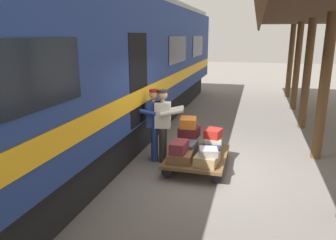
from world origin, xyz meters
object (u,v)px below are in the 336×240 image
Objects in this scene: suitcase_tan_vintage at (207,159)px; porter_in_overalls at (153,122)px; luggage_cart at (197,157)px; suitcase_burgundy_valise at (179,147)px; suitcase_navy_fabric at (210,152)px; porter_by_door at (164,123)px; suitcase_slate_roller at (185,148)px; suitcase_red_plastic at (213,133)px; suitcase_maroon_trunk at (189,132)px; suitcase_gray_aluminum at (208,152)px; suitcase_brown_leather at (180,157)px; train_car at (78,73)px; suitcase_cream_canvas at (213,143)px; suitcase_olive_duffel at (189,142)px; suitcase_orange_carryall at (188,123)px.

porter_in_overalls reaches higher than suitcase_tan_vintage.
suitcase_burgundy_valise is at bearing 54.97° from luggage_cart.
suitcase_navy_fabric is 1.26m from porter_by_door.
suitcase_tan_vintage is (-0.29, 0.47, 0.15)m from luggage_cart.
luggage_cart is at bearing -58.77° from suitcase_tan_vintage.
suitcase_red_plastic is at bearing -141.66° from suitcase_slate_roller.
suitcase_gray_aluminum is at bearing 121.26° from suitcase_maroon_trunk.
suitcase_brown_leather is 1.13m from suitcase_red_plastic.
suitcase_slate_roller is at bearing 90.30° from suitcase_maroon_trunk.
suitcase_navy_fabric is 1.06× the size of suitcase_burgundy_valise.
porter_in_overalls is at bearing -40.77° from suitcase_brown_leather.
train_car is 12.10× the size of luggage_cart.
suitcase_maroon_trunk is at bearing -89.85° from suitcase_brown_leather.
porter_by_door reaches higher than suitcase_slate_roller.
suitcase_navy_fabric is (-3.12, -0.03, -1.65)m from train_car.
suitcase_maroon_trunk is 0.27× the size of porter_by_door.
suitcase_brown_leather is 0.94× the size of suitcase_tan_vintage.
suitcase_cream_canvas is 0.32× the size of porter_by_door.
suitcase_navy_fabric is at bearing -140.49° from suitcase_brown_leather.
suitcase_brown_leather is at bearing -2.47° from suitcase_gray_aluminum.
train_car is 3.55m from suitcase_cream_canvas.
suitcase_maroon_trunk reaches higher than suitcase_gray_aluminum.
luggage_cart is 1.31m from porter_in_overalls.
porter_by_door is at bearing -51.64° from suitcase_burgundy_valise.
suitcase_maroon_trunk is 0.67m from porter_by_door.
suitcase_olive_duffel is at bearing -155.34° from porter_by_door.
suitcase_tan_vintage reaches higher than suitcase_navy_fabric.
porter_in_overalls is at bearing -15.71° from suitcase_slate_roller.
suitcase_gray_aluminum is (-0.31, 0.50, 0.33)m from luggage_cart.
suitcase_maroon_trunk is (0.00, -0.97, 0.27)m from suitcase_brown_leather.
suitcase_olive_duffel is 1.19× the size of suitcase_red_plastic.
luggage_cart is 4.19× the size of suitcase_red_plastic.
suitcase_maroon_trunk is at bearing -168.39° from train_car.
suitcase_cream_canvas is (-0.57, -0.95, 0.05)m from suitcase_brown_leather.
suitcase_olive_duffel is at bearing -58.40° from suitcase_gray_aluminum.
suitcase_maroon_trunk is at bearing -162.15° from porter_in_overalls.
suitcase_maroon_trunk is at bearing -1.72° from suitcase_cream_canvas.
suitcase_tan_vintage is 0.64m from suitcase_burgundy_valise.
suitcase_burgundy_valise is (-2.52, 0.42, -1.44)m from train_car.
suitcase_navy_fabric is at bearing 141.48° from suitcase_orange_carryall.
suitcase_maroon_trunk reaches higher than suitcase_navy_fabric.
suitcase_red_plastic reaches higher than suitcase_olive_duffel.
suitcase_gray_aluminum reaches higher than suitcase_slate_roller.
suitcase_brown_leather is (0.29, 0.47, 0.14)m from luggage_cart.
suitcase_red_plastic reaches higher than luggage_cart.
suitcase_red_plastic is at bearing -170.88° from porter_in_overalls.
suitcase_navy_fabric is at bearing 170.63° from porter_in_overalls.
porter_by_door reaches higher than suitcase_burgundy_valise.
suitcase_cream_canvas is 0.58m from suitcase_olive_duffel.
suitcase_navy_fabric is at bearing 169.12° from porter_by_door.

